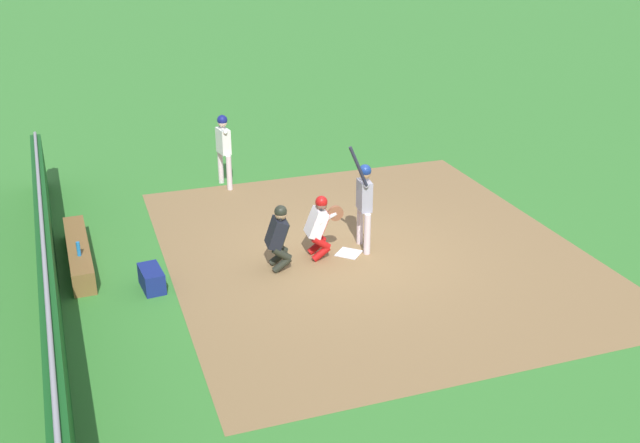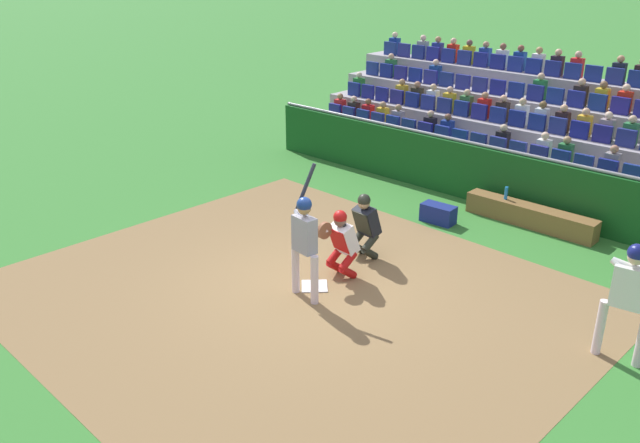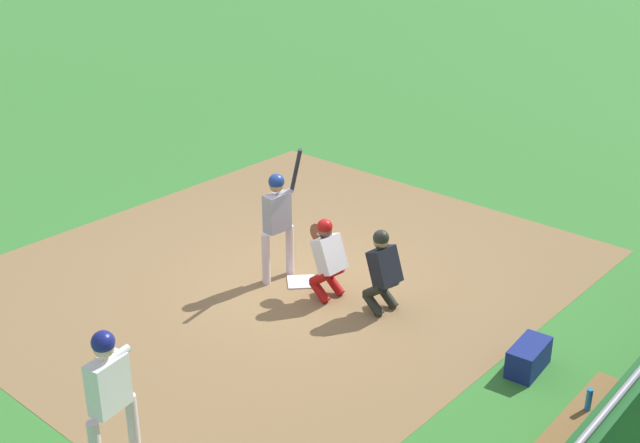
{
  "view_description": "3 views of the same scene",
  "coord_description": "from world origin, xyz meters",
  "px_view_note": "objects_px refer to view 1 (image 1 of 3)",
  "views": [
    {
      "loc": [
        12.24,
        -5.2,
        6.44
      ],
      "look_at": [
        0.58,
        -0.83,
        1.06
      ],
      "focal_mm": 41.66,
      "sensor_mm": 36.0,
      "label": 1
    },
    {
      "loc": [
        -6.92,
        7.27,
        5.44
      ],
      "look_at": [
        0.35,
        -0.51,
        0.97
      ],
      "focal_mm": 37.0,
      "sensor_mm": 36.0,
      "label": 2
    },
    {
      "loc": [
        -8.67,
        -7.62,
        6.16
      ],
      "look_at": [
        -0.4,
        -0.71,
        1.4
      ],
      "focal_mm": 46.18,
      "sensor_mm": 36.0,
      "label": 3
    }
  ],
  "objects_px": {
    "catcher_crouching": "(320,223)",
    "on_deck_batter": "(223,143)",
    "home_plate_umpire": "(279,234)",
    "dugout_bench": "(79,253)",
    "water_bottle_on_bench": "(78,249)",
    "home_plate_marker": "(349,253)",
    "batter_at_plate": "(364,197)",
    "equipment_duffel_bag": "(152,279)"
  },
  "relations": [
    {
      "from": "catcher_crouching",
      "to": "on_deck_batter",
      "type": "relative_size",
      "value": 0.72
    },
    {
      "from": "home_plate_umpire",
      "to": "dugout_bench",
      "type": "bearing_deg",
      "value": -113.41
    },
    {
      "from": "on_deck_batter",
      "to": "water_bottle_on_bench",
      "type": "bearing_deg",
      "value": -44.28
    },
    {
      "from": "water_bottle_on_bench",
      "to": "on_deck_batter",
      "type": "distance_m",
      "value": 5.29
    },
    {
      "from": "home_plate_marker",
      "to": "home_plate_umpire",
      "type": "distance_m",
      "value": 1.64
    },
    {
      "from": "batter_at_plate",
      "to": "water_bottle_on_bench",
      "type": "height_order",
      "value": "batter_at_plate"
    },
    {
      "from": "equipment_duffel_bag",
      "to": "home_plate_umpire",
      "type": "bearing_deg",
      "value": 85.0
    },
    {
      "from": "equipment_duffel_bag",
      "to": "home_plate_marker",
      "type": "bearing_deg",
      "value": 86.99
    },
    {
      "from": "home_plate_marker",
      "to": "equipment_duffel_bag",
      "type": "bearing_deg",
      "value": -89.01
    },
    {
      "from": "dugout_bench",
      "to": "on_deck_batter",
      "type": "bearing_deg",
      "value": 130.89
    },
    {
      "from": "dugout_bench",
      "to": "home_plate_umpire",
      "type": "bearing_deg",
      "value": 66.59
    },
    {
      "from": "home_plate_marker",
      "to": "home_plate_umpire",
      "type": "relative_size",
      "value": 0.34
    },
    {
      "from": "batter_at_plate",
      "to": "equipment_duffel_bag",
      "type": "xyz_separation_m",
      "value": [
        0.19,
        -4.24,
        -0.92
      ]
    },
    {
      "from": "batter_at_plate",
      "to": "home_plate_umpire",
      "type": "bearing_deg",
      "value": -82.77
    },
    {
      "from": "home_plate_umpire",
      "to": "dugout_bench",
      "type": "xyz_separation_m",
      "value": [
        -1.54,
        -3.56,
        -0.49
      ]
    },
    {
      "from": "home_plate_marker",
      "to": "dugout_bench",
      "type": "distance_m",
      "value": 5.24
    },
    {
      "from": "home_plate_umpire",
      "to": "equipment_duffel_bag",
      "type": "bearing_deg",
      "value": -91.0
    },
    {
      "from": "home_plate_marker",
      "to": "equipment_duffel_bag",
      "type": "height_order",
      "value": "equipment_duffel_bag"
    },
    {
      "from": "equipment_duffel_bag",
      "to": "on_deck_batter",
      "type": "relative_size",
      "value": 0.4
    },
    {
      "from": "catcher_crouching",
      "to": "dugout_bench",
      "type": "height_order",
      "value": "catcher_crouching"
    },
    {
      "from": "home_plate_marker",
      "to": "equipment_duffel_bag",
      "type": "distance_m",
      "value": 3.89
    },
    {
      "from": "equipment_duffel_bag",
      "to": "on_deck_batter",
      "type": "distance_m",
      "value": 5.39
    },
    {
      "from": "dugout_bench",
      "to": "equipment_duffel_bag",
      "type": "bearing_deg",
      "value": 37.64
    },
    {
      "from": "home_plate_marker",
      "to": "catcher_crouching",
      "type": "xyz_separation_m",
      "value": [
        -0.08,
        -0.59,
        0.71
      ]
    },
    {
      "from": "batter_at_plate",
      "to": "equipment_duffel_bag",
      "type": "bearing_deg",
      "value": -87.41
    },
    {
      "from": "home_plate_marker",
      "to": "dugout_bench",
      "type": "height_order",
      "value": "dugout_bench"
    },
    {
      "from": "water_bottle_on_bench",
      "to": "on_deck_batter",
      "type": "relative_size",
      "value": 0.15
    },
    {
      "from": "batter_at_plate",
      "to": "dugout_bench",
      "type": "relative_size",
      "value": 0.8
    },
    {
      "from": "home_plate_umpire",
      "to": "on_deck_batter",
      "type": "relative_size",
      "value": 0.73
    },
    {
      "from": "equipment_duffel_bag",
      "to": "on_deck_batter",
      "type": "height_order",
      "value": "on_deck_batter"
    },
    {
      "from": "home_plate_marker",
      "to": "on_deck_batter",
      "type": "xyz_separation_m",
      "value": [
        -4.61,
        -1.37,
        1.09
      ]
    },
    {
      "from": "dugout_bench",
      "to": "equipment_duffel_bag",
      "type": "xyz_separation_m",
      "value": [
        1.5,
        1.16,
        -0.03
      ]
    },
    {
      "from": "home_plate_marker",
      "to": "on_deck_batter",
      "type": "relative_size",
      "value": 0.24
    },
    {
      "from": "home_plate_umpire",
      "to": "dugout_bench",
      "type": "distance_m",
      "value": 3.91
    },
    {
      "from": "on_deck_batter",
      "to": "equipment_duffel_bag",
      "type": "bearing_deg",
      "value": -28.26
    },
    {
      "from": "home_plate_umpire",
      "to": "dugout_bench",
      "type": "height_order",
      "value": "home_plate_umpire"
    },
    {
      "from": "dugout_bench",
      "to": "equipment_duffel_bag",
      "type": "relative_size",
      "value": 3.92
    },
    {
      "from": "dugout_bench",
      "to": "water_bottle_on_bench",
      "type": "distance_m",
      "value": 0.69
    },
    {
      "from": "equipment_duffel_bag",
      "to": "batter_at_plate",
      "type": "bearing_deg",
      "value": 88.59
    },
    {
      "from": "home_plate_marker",
      "to": "dugout_bench",
      "type": "xyz_separation_m",
      "value": [
        -1.43,
        -5.04,
        0.2
      ]
    },
    {
      "from": "batter_at_plate",
      "to": "catcher_crouching",
      "type": "height_order",
      "value": "batter_at_plate"
    },
    {
      "from": "batter_at_plate",
      "to": "equipment_duffel_bag",
      "type": "relative_size",
      "value": 3.12
    }
  ]
}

